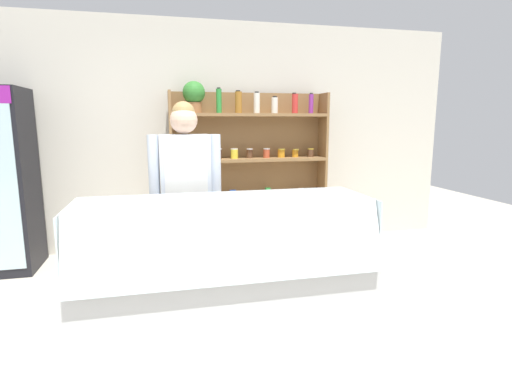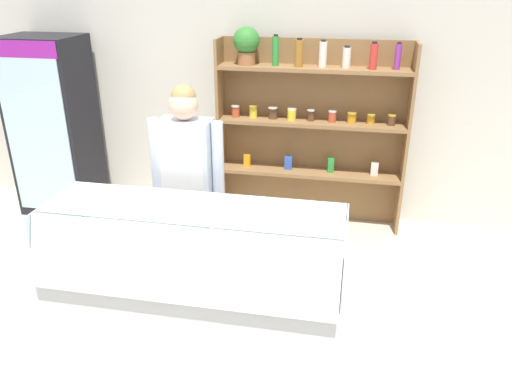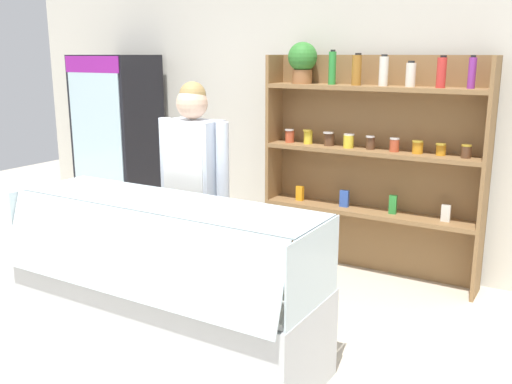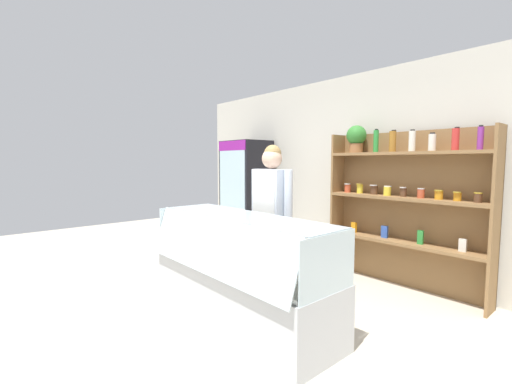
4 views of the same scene
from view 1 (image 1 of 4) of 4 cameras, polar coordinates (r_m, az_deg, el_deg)
The scene contains 5 objects.
ground_plane at distance 3.05m, azimuth -6.37°, elevation -20.19°, with size 12.00×12.00×0.00m, color beige.
back_wall at distance 4.93m, azimuth -9.96°, elevation 7.79°, with size 6.80×0.10×2.70m, color beige.
shelving_unit at distance 4.80m, azimuth -1.68°, elevation 4.92°, with size 1.87×0.29×1.98m.
deli_display_case at distance 2.97m, azimuth -4.26°, elevation -14.25°, with size 2.05×0.73×1.01m.
shop_clerk at distance 3.35m, azimuth -9.99°, elevation 0.81°, with size 0.59×0.25×1.69m.
Camera 1 is at (-0.29, -2.62, 1.54)m, focal length 28.00 mm.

